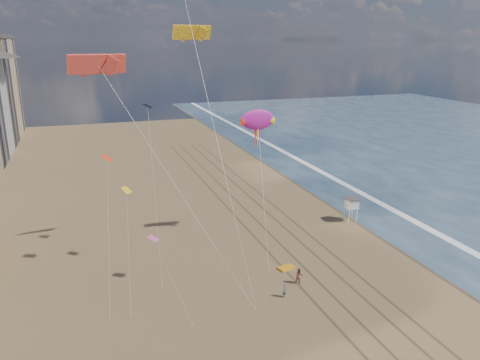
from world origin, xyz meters
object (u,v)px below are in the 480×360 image
at_px(grounded_kite, 286,268).
at_px(kite_flyer_b, 299,276).
at_px(kite_flyer_a, 285,291).
at_px(show_kite, 258,120).
at_px(lifeguard_stand, 351,204).

distance_m(grounded_kite, kite_flyer_b, 3.77).
distance_m(kite_flyer_a, kite_flyer_b, 3.35).
bearing_deg(show_kite, kite_flyer_a, -100.62).
height_order(grounded_kite, kite_flyer_a, kite_flyer_a).
xyz_separation_m(lifeguard_stand, kite_flyer_a, (-17.92, -16.38, -2.00)).
bearing_deg(kite_flyer_b, grounded_kite, 93.69).
height_order(show_kite, kite_flyer_a, show_kite).
xyz_separation_m(kite_flyer_a, kite_flyer_b, (2.66, 2.03, 0.19)).
distance_m(show_kite, kite_flyer_a, 22.34).
bearing_deg(kite_flyer_b, lifeguard_stand, 48.26).
height_order(lifeguard_stand, grounded_kite, lifeguard_stand).
bearing_deg(lifeguard_stand, grounded_kite, -144.88).
relative_size(show_kite, kite_flyer_b, 10.31).
bearing_deg(lifeguard_stand, kite_flyer_a, -137.56).
bearing_deg(kite_flyer_a, lifeguard_stand, 11.08).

